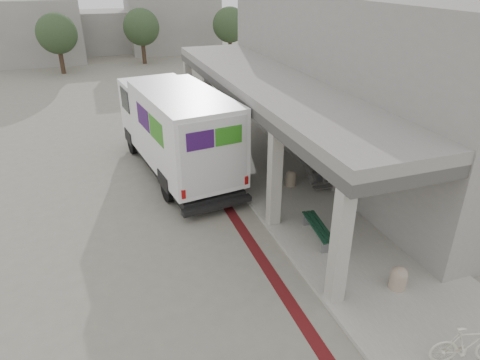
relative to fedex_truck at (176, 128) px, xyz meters
name	(u,v)px	position (x,y,z in m)	size (l,w,h in m)	color
ground	(218,244)	(0.03, -5.82, -1.96)	(120.00, 120.00, 0.00)	slate
bike_lane_stripe	(229,209)	(1.03, -3.82, -1.96)	(0.35, 40.00, 0.01)	#511012
sidewalk	(329,220)	(4.03, -5.82, -1.90)	(4.40, 28.00, 0.12)	gray
transit_building	(341,87)	(6.87, -1.32, 1.44)	(7.60, 17.00, 7.00)	gray
distant_backdrop	(84,27)	(-2.81, 30.07, 0.74)	(28.00, 10.00, 6.50)	gray
tree_left	(57,34)	(-4.97, 22.18, 1.22)	(3.20, 3.20, 4.80)	#38281C
tree_mid	(141,27)	(2.03, 24.18, 1.22)	(3.20, 3.20, 4.80)	#38281C
tree_right	(230,25)	(10.03, 23.18, 1.22)	(3.20, 3.20, 4.80)	#38281C
fedex_truck	(176,128)	(0.00, 0.00, 0.00)	(3.73, 8.90, 3.68)	black
bench	(318,229)	(3.09, -6.69, -1.52)	(0.66, 1.95, 0.45)	gray
bollard_near	(399,278)	(3.95, -9.54, -1.50)	(0.45, 0.45, 0.68)	gray
bollard_far	(291,178)	(3.89, -3.04, -1.53)	(0.42, 0.42, 0.63)	gray
utility_cabinet	(315,169)	(5.03, -2.91, -1.36)	(0.43, 0.58, 0.96)	slate
bicycle_cream	(468,345)	(3.76, -12.05, -1.34)	(0.47, 1.68, 1.01)	beige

